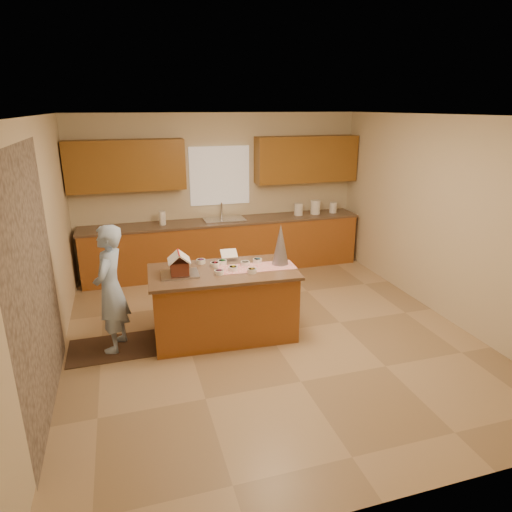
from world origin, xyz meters
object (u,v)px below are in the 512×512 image
(island_base, at_px, (224,304))
(boy, at_px, (111,289))
(gingerbread_house, at_px, (179,265))
(tinsel_tree, at_px, (280,244))

(island_base, distance_m, boy, 1.38)
(gingerbread_house, bearing_deg, tinsel_tree, 1.15)
(boy, xyz_separation_m, gingerbread_house, (0.80, -0.06, 0.23))
(island_base, distance_m, gingerbread_house, 0.79)
(tinsel_tree, relative_size, gingerbread_house, 1.87)
(island_base, height_order, boy, boy)
(island_base, xyz_separation_m, boy, (-1.33, 0.04, 0.36))
(island_base, relative_size, boy, 1.13)
(boy, distance_m, gingerbread_house, 0.84)
(island_base, height_order, gingerbread_house, gingerbread_house)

